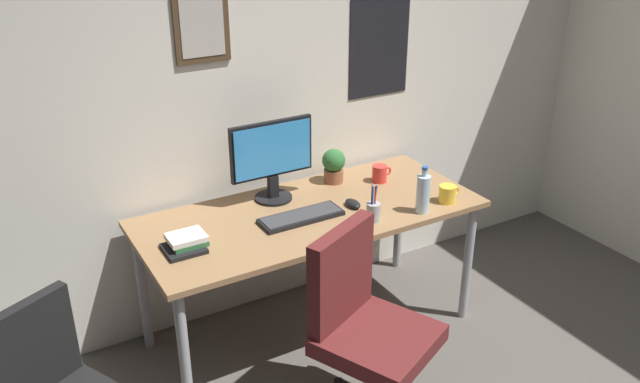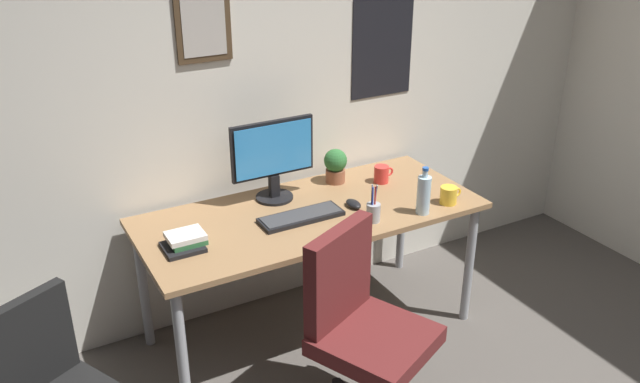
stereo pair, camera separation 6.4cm
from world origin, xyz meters
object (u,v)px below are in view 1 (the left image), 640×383
(office_chair, at_px, (363,321))
(coffee_mug_far, at_px, (380,174))
(keyboard, at_px, (301,217))
(potted_plant, at_px, (334,165))
(book_stack_left, at_px, (186,243))
(pen_cup, at_px, (373,211))
(monitor, at_px, (272,157))
(water_bottle, at_px, (423,193))
(computer_mouse, at_px, (353,204))
(coffee_mug_near, at_px, (448,194))

(office_chair, distance_m, coffee_mug_far, 1.06)
(office_chair, xyz_separation_m, keyboard, (0.03, 0.62, 0.24))
(coffee_mug_far, bearing_deg, potted_plant, 150.44)
(coffee_mug_far, bearing_deg, keyboard, -163.18)
(potted_plant, distance_m, book_stack_left, 1.03)
(coffee_mug_far, height_order, pen_cup, pen_cup)
(monitor, relative_size, book_stack_left, 2.36)
(monitor, xyz_separation_m, water_bottle, (0.59, -0.52, -0.13))
(potted_plant, relative_size, book_stack_left, 1.00)
(water_bottle, bearing_deg, book_stack_left, 168.44)
(keyboard, bearing_deg, office_chair, -92.59)
(book_stack_left, bearing_deg, coffee_mug_far, 8.68)
(monitor, xyz_separation_m, computer_mouse, (0.32, -0.29, -0.22))
(coffee_mug_near, height_order, book_stack_left, coffee_mug_near)
(computer_mouse, height_order, pen_cup, pen_cup)
(potted_plant, distance_m, pen_cup, 0.52)
(book_stack_left, bearing_deg, water_bottle, -11.56)
(computer_mouse, relative_size, coffee_mug_near, 0.86)
(monitor, xyz_separation_m, pen_cup, (0.32, -0.48, -0.19))
(potted_plant, relative_size, pen_cup, 0.98)
(keyboard, distance_m, coffee_mug_near, 0.79)
(monitor, relative_size, computer_mouse, 4.18)
(coffee_mug_far, relative_size, potted_plant, 0.62)
(keyboard, xyz_separation_m, coffee_mug_far, (0.61, 0.18, 0.04))
(computer_mouse, bearing_deg, coffee_mug_far, 32.62)
(potted_plant, bearing_deg, computer_mouse, -103.56)
(pen_cup, bearing_deg, monitor, 123.63)
(pen_cup, height_order, book_stack_left, pen_cup)
(potted_plant, bearing_deg, pen_cup, -98.52)
(coffee_mug_near, bearing_deg, monitor, 147.45)
(computer_mouse, distance_m, coffee_mug_near, 0.51)
(coffee_mug_near, xyz_separation_m, pen_cup, (-0.46, 0.02, 0.01))
(keyboard, height_order, coffee_mug_near, coffee_mug_near)
(monitor, xyz_separation_m, keyboard, (0.02, -0.28, -0.23))
(monitor, xyz_separation_m, book_stack_left, (-0.59, -0.28, -0.21))
(office_chair, relative_size, water_bottle, 3.76)
(office_chair, height_order, computer_mouse, office_chair)
(monitor, height_order, book_stack_left, monitor)
(coffee_mug_far, xyz_separation_m, potted_plant, (-0.23, 0.13, 0.06))
(potted_plant, height_order, pen_cup, pen_cup)
(coffee_mug_far, xyz_separation_m, book_stack_left, (-1.21, -0.18, -0.02))
(monitor, bearing_deg, coffee_mug_far, -9.07)
(monitor, height_order, computer_mouse, monitor)
(office_chair, bearing_deg, keyboard, 87.41)
(office_chair, relative_size, book_stack_left, 4.86)
(monitor, height_order, coffee_mug_far, monitor)
(office_chair, distance_m, book_stack_left, 0.88)
(keyboard, distance_m, water_bottle, 0.63)
(keyboard, relative_size, book_stack_left, 2.20)
(potted_plant, bearing_deg, monitor, -175.69)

